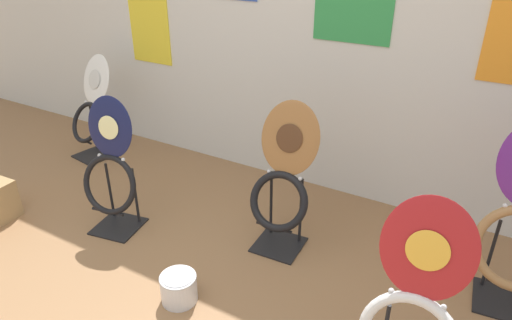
{
  "coord_description": "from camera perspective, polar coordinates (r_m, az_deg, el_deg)",
  "views": [
    {
      "loc": [
        1.29,
        -0.8,
        1.75
      ],
      "look_at": [
        0.13,
        1.21,
        0.55
      ],
      "focal_mm": 32.0,
      "sensor_mm": 36.0,
      "label": 1
    }
  ],
  "objects": [
    {
      "name": "toilet_seat_display_woodgrain",
      "position": [
        2.64,
        3.28,
        -3.31
      ],
      "size": [
        0.37,
        0.35,
        0.89
      ],
      "color": "black",
      "rests_on": "ground_plane"
    },
    {
      "name": "wall_back",
      "position": [
        3.16,
        5.81,
        18.97
      ],
      "size": [
        8.0,
        0.07,
        2.6
      ],
      "color": "silver",
      "rests_on": "ground_plane"
    },
    {
      "name": "paint_can",
      "position": [
        2.48,
        -9.63,
        -15.41
      ],
      "size": [
        0.19,
        0.19,
        0.16
      ],
      "color": "silver",
      "rests_on": "ground_plane"
    },
    {
      "name": "toilet_seat_display_white_plain",
      "position": [
        3.98,
        -19.88,
        6.14
      ],
      "size": [
        0.39,
        0.4,
        0.84
      ],
      "color": "black",
      "rests_on": "ground_plane"
    },
    {
      "name": "toilet_seat_display_navy_moon",
      "position": [
        2.93,
        -17.71,
        -1.38
      ],
      "size": [
        0.4,
        0.32,
        0.87
      ],
      "color": "black",
      "rests_on": "ground_plane"
    }
  ]
}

